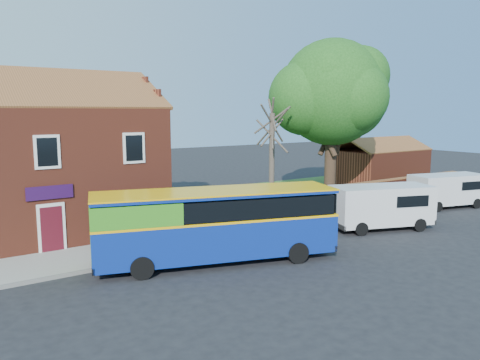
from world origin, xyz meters
TOP-DOWN VIEW (x-y plane):
  - ground at (0.00, 0.00)m, footprint 120.00×120.00m
  - pavement at (-7.00, 5.75)m, footprint 18.00×3.50m
  - kerb at (-7.00, 4.00)m, footprint 18.00×0.15m
  - grass_strip at (13.00, 13.00)m, footprint 26.00×12.00m
  - shop_building at (-7.02, 11.50)m, footprint 12.30×8.13m
  - boundary_wall at (13.00, 7.00)m, footprint 22.00×0.38m
  - outbuilding at (22.00, 13.00)m, footprint 8.20×5.06m
  - bus at (-1.84, 2.35)m, footprint 10.47×5.41m
  - van_near at (8.87, 2.05)m, footprint 5.83×3.87m
  - van_far at (17.25, 3.41)m, footprint 5.38×3.21m
  - large_tree at (12.52, 9.72)m, footprint 9.31×7.37m
  - bare_tree at (7.02, 9.37)m, footprint 2.57×3.06m

SIDE VIEW (x-z plane):
  - ground at x=0.00m, z-range 0.00..0.00m
  - grass_strip at x=13.00m, z-range 0.00..0.04m
  - pavement at x=-7.00m, z-range 0.00..0.12m
  - kerb at x=-7.00m, z-range 0.00..0.14m
  - boundary_wall at x=13.00m, z-range 0.01..1.61m
  - van_far at x=17.25m, z-range 0.13..2.35m
  - van_near at x=8.87m, z-range 0.14..2.52m
  - outbuilding at x=22.00m, z-range -0.48..3.69m
  - bus at x=-1.84m, z-range 0.21..3.31m
  - shop_building at x=-7.02m, z-range -1.84..8.66m
  - bare_tree at x=7.02m, z-range 0.09..6.93m
  - large_tree at x=12.52m, z-range 1.76..13.12m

